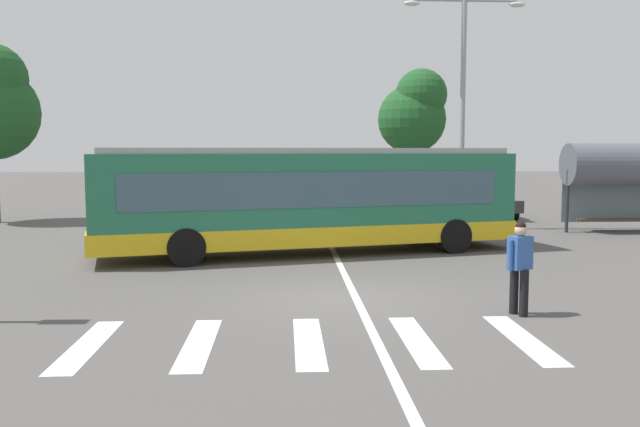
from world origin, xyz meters
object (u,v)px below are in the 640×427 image
parked_car_black (241,202)px  bus_stop_shelter (626,166)px  parked_car_teal (364,201)px  parked_car_champagne (427,201)px  background_tree_right (414,112)px  parked_car_charcoal (485,200)px  parked_car_silver (300,201)px  pedestrian_crossing_street (520,263)px  city_transit_bus (309,199)px  parked_car_red (180,202)px  twin_arm_street_lamp (463,87)px

parked_car_black → bus_stop_shelter: size_ratio=1.03×
parked_car_teal → parked_car_champagne: same height
parked_car_teal → background_tree_right: bearing=57.3°
parked_car_teal → parked_car_charcoal: same height
parked_car_silver → parked_car_charcoal: bearing=-1.7°
pedestrian_crossing_street → parked_car_teal: size_ratio=0.37×
parked_car_silver → bus_stop_shelter: size_ratio=1.04×
city_transit_bus → parked_car_red: 11.30m
parked_car_teal → twin_arm_street_lamp: twin_arm_street_lamp is taller
twin_arm_street_lamp → parked_car_red: bearing=159.3°
parked_car_champagne → background_tree_right: 6.49m
pedestrian_crossing_street → city_transit_bus: bearing=115.4°
city_transit_bus → pedestrian_crossing_street: 8.30m
parked_car_black → parked_car_champagne: (8.17, 0.10, 0.00)m
parked_car_teal → parked_car_champagne: (2.79, -0.06, 0.00)m
parked_car_black → parked_car_silver: same height
parked_car_red → city_transit_bus: bearing=-62.3°
parked_car_charcoal → twin_arm_street_lamp: bearing=-117.9°
city_transit_bus → parked_car_teal: size_ratio=2.73×
pedestrian_crossing_street → bus_stop_shelter: (8.19, 11.98, 1.45)m
parked_car_charcoal → bus_stop_shelter: size_ratio=1.04×
parked_car_black → parked_car_teal: size_ratio=0.99×
parked_car_teal → background_tree_right: 7.16m
city_transit_bus → pedestrian_crossing_street: (3.56, -7.47, -0.62)m
bus_stop_shelter → background_tree_right: 11.98m
parked_car_charcoal → twin_arm_street_lamp: (-2.27, -4.28, 4.60)m
parked_car_silver → twin_arm_street_lamp: bearing=-37.0°
bus_stop_shelter → parked_car_charcoal: bearing=122.2°
parked_car_black → bus_stop_shelter: (14.34, -5.08, 1.65)m
parked_car_red → parked_car_silver: same height
parked_car_champagne → pedestrian_crossing_street: bearing=-96.7°
parked_car_red → background_tree_right: (11.17, 4.69, 4.15)m
background_tree_right → parked_car_champagne: bearing=-94.1°
city_transit_bus → parked_car_teal: bearing=74.1°
parked_car_silver → background_tree_right: size_ratio=0.64×
parked_car_black → parked_car_teal: (5.38, 0.17, 0.00)m
background_tree_right → pedestrian_crossing_street: bearing=-96.1°
bus_stop_shelter → twin_arm_street_lamp: size_ratio=0.51×
parked_car_silver → parked_car_charcoal: (8.28, -0.25, 0.00)m
parked_car_teal → parked_car_charcoal: bearing=2.8°
city_transit_bus → parked_car_teal: (2.78, 9.76, -0.82)m
parked_car_black → twin_arm_street_lamp: 10.48m
parked_car_silver → background_tree_right: (5.94, 4.40, 4.15)m
parked_car_red → twin_arm_street_lamp: twin_arm_street_lamp is taller
pedestrian_crossing_street → parked_car_teal: (-0.78, 17.23, -0.20)m
pedestrian_crossing_street → background_tree_right: background_tree_right is taller
city_transit_bus → bus_stop_shelter: size_ratio=2.86×
parked_car_silver → parked_car_champagne: 5.61m
parked_car_red → parked_car_charcoal: bearing=0.2°
parked_car_silver → parked_car_charcoal: 8.28m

